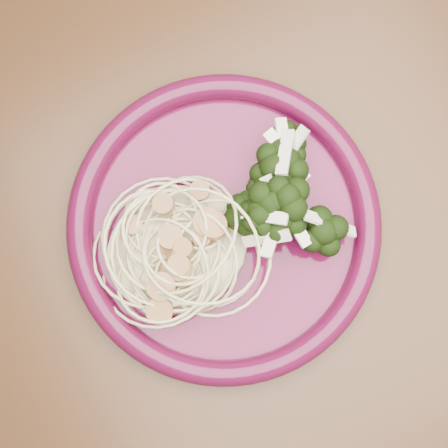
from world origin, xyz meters
TOP-DOWN VIEW (x-y plane):
  - dining_table at (0.00, 0.00)m, footprint 1.20×0.80m
  - dinner_plate at (0.01, -0.01)m, footprint 0.30×0.30m
  - spaghetti_pile at (-0.03, -0.01)m, footprint 0.14×0.12m
  - scallop_cluster at (-0.03, -0.01)m, footprint 0.13×0.13m
  - broccoli_pile at (0.07, -0.01)m, footprint 0.09×0.15m
  - onion_garnish at (0.07, -0.01)m, footprint 0.06×0.10m

SIDE VIEW (x-z plane):
  - dining_table at x=0.00m, z-range 0.28..1.03m
  - dinner_plate at x=0.01m, z-range 0.75..0.77m
  - spaghetti_pile at x=-0.03m, z-range 0.76..0.79m
  - broccoli_pile at x=0.07m, z-range 0.76..0.81m
  - scallop_cluster at x=-0.03m, z-range 0.79..0.83m
  - onion_garnish at x=0.07m, z-range 0.79..0.84m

